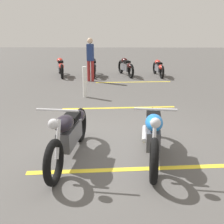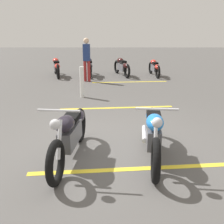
{
  "view_description": "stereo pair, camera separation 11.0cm",
  "coord_description": "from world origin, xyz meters",
  "px_view_note": "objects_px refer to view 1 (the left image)",
  "views": [
    {
      "loc": [
        -4.79,
        -0.11,
        2.12
      ],
      "look_at": [
        0.01,
        0.0,
        0.65
      ],
      "focal_mm": 43.07,
      "sensor_mm": 36.0,
      "label": 1
    },
    {
      "loc": [
        -4.79,
        0.0,
        2.12
      ],
      "look_at": [
        0.01,
        0.0,
        0.65
      ],
      "focal_mm": 43.07,
      "sensor_mm": 36.0,
      "label": 2
    }
  ],
  "objects_px": {
    "motorcycle_row_right": "(61,67)",
    "motorcycle_row_left": "(126,66)",
    "bystander_near_row": "(90,57)",
    "motorcycle_row_center": "(93,67)",
    "motorcycle_dark_foreground": "(70,132)",
    "bollard_post": "(85,82)",
    "motorcycle_row_far_left": "(159,68)",
    "motorcycle_bright_foreground": "(153,131)"
  },
  "relations": [
    {
      "from": "motorcycle_row_right",
      "to": "motorcycle_row_left",
      "type": "bearing_deg",
      "value": -102.17
    },
    {
      "from": "motorcycle_row_right",
      "to": "bystander_near_row",
      "type": "height_order",
      "value": "bystander_near_row"
    },
    {
      "from": "motorcycle_row_center",
      "to": "motorcycle_row_right",
      "type": "bearing_deg",
      "value": 86.44
    },
    {
      "from": "motorcycle_dark_foreground",
      "to": "bollard_post",
      "type": "xyz_separation_m",
      "value": [
        4.38,
        0.27,
        0.04
      ]
    },
    {
      "from": "motorcycle_row_center",
      "to": "bystander_near_row",
      "type": "distance_m",
      "value": 1.48
    },
    {
      "from": "motorcycle_dark_foreground",
      "to": "motorcycle_row_right",
      "type": "relative_size",
      "value": 1.02
    },
    {
      "from": "motorcycle_dark_foreground",
      "to": "motorcycle_row_far_left",
      "type": "xyz_separation_m",
      "value": [
        8.59,
        -2.73,
        -0.05
      ]
    },
    {
      "from": "motorcycle_row_far_left",
      "to": "motorcycle_row_center",
      "type": "bearing_deg",
      "value": 84.5
    },
    {
      "from": "bystander_near_row",
      "to": "bollard_post",
      "type": "distance_m",
      "value": 2.9
    },
    {
      "from": "motorcycle_row_right",
      "to": "bystander_near_row",
      "type": "distance_m",
      "value": 2.08
    },
    {
      "from": "motorcycle_row_center",
      "to": "motorcycle_row_left",
      "type": "bearing_deg",
      "value": -94.44
    },
    {
      "from": "motorcycle_row_left",
      "to": "motorcycle_row_center",
      "type": "height_order",
      "value": "motorcycle_row_center"
    },
    {
      "from": "bollard_post",
      "to": "motorcycle_row_far_left",
      "type": "bearing_deg",
      "value": -35.45
    },
    {
      "from": "motorcycle_bright_foreground",
      "to": "motorcycle_row_left",
      "type": "bearing_deg",
      "value": -172.68
    },
    {
      "from": "bystander_near_row",
      "to": "motorcycle_row_right",
      "type": "bearing_deg",
      "value": -112.52
    },
    {
      "from": "motorcycle_row_far_left",
      "to": "motorcycle_row_right",
      "type": "xyz_separation_m",
      "value": [
        -0.09,
        4.64,
        0.05
      ]
    },
    {
      "from": "motorcycle_bright_foreground",
      "to": "motorcycle_dark_foreground",
      "type": "relative_size",
      "value": 1.0
    },
    {
      "from": "motorcycle_row_left",
      "to": "motorcycle_row_right",
      "type": "relative_size",
      "value": 0.98
    },
    {
      "from": "motorcycle_row_right",
      "to": "motorcycle_row_center",
      "type": "bearing_deg",
      "value": -101.73
    },
    {
      "from": "motorcycle_dark_foreground",
      "to": "bystander_near_row",
      "type": "bearing_deg",
      "value": -171.12
    },
    {
      "from": "motorcycle_row_right",
      "to": "bollard_post",
      "type": "height_order",
      "value": "bollard_post"
    },
    {
      "from": "motorcycle_dark_foreground",
      "to": "bystander_near_row",
      "type": "xyz_separation_m",
      "value": [
        7.23,
        0.36,
        0.55
      ]
    },
    {
      "from": "motorcycle_bright_foreground",
      "to": "bystander_near_row",
      "type": "relative_size",
      "value": 1.23
    },
    {
      "from": "motorcycle_row_center",
      "to": "motorcycle_row_right",
      "type": "distance_m",
      "value": 1.55
    },
    {
      "from": "motorcycle_row_far_left",
      "to": "motorcycle_row_right",
      "type": "height_order",
      "value": "motorcycle_row_right"
    },
    {
      "from": "motorcycle_bright_foreground",
      "to": "bystander_near_row",
      "type": "distance_m",
      "value": 7.39
    },
    {
      "from": "motorcycle_bright_foreground",
      "to": "bollard_post",
      "type": "bearing_deg",
      "value": -152.81
    },
    {
      "from": "motorcycle_dark_foreground",
      "to": "motorcycle_row_far_left",
      "type": "distance_m",
      "value": 9.02
    },
    {
      "from": "motorcycle_row_far_left",
      "to": "motorcycle_row_right",
      "type": "relative_size",
      "value": 0.92
    },
    {
      "from": "motorcycle_dark_foreground",
      "to": "bystander_near_row",
      "type": "relative_size",
      "value": 1.23
    },
    {
      "from": "motorcycle_row_left",
      "to": "bystander_near_row",
      "type": "height_order",
      "value": "bystander_near_row"
    },
    {
      "from": "motorcycle_bright_foreground",
      "to": "motorcycle_dark_foreground",
      "type": "xyz_separation_m",
      "value": [
        -0.08,
        1.41,
        0.0
      ]
    },
    {
      "from": "motorcycle_bright_foreground",
      "to": "motorcycle_row_far_left",
      "type": "distance_m",
      "value": 8.62
    },
    {
      "from": "motorcycle_row_right",
      "to": "motorcycle_dark_foreground",
      "type": "bearing_deg",
      "value": 177.07
    },
    {
      "from": "motorcycle_row_left",
      "to": "bollard_post",
      "type": "xyz_separation_m",
      "value": [
        -4.31,
        1.46,
        0.05
      ]
    },
    {
      "from": "motorcycle_dark_foreground",
      "to": "bollard_post",
      "type": "distance_m",
      "value": 4.38
    },
    {
      "from": "motorcycle_row_far_left",
      "to": "bystander_near_row",
      "type": "relative_size",
      "value": 1.11
    },
    {
      "from": "motorcycle_row_far_left",
      "to": "motorcycle_row_left",
      "type": "relative_size",
      "value": 0.94
    },
    {
      "from": "motorcycle_row_right",
      "to": "bollard_post",
      "type": "xyz_separation_m",
      "value": [
        -4.12,
        -1.64,
        0.04
      ]
    },
    {
      "from": "motorcycle_row_far_left",
      "to": "motorcycle_row_center",
      "type": "height_order",
      "value": "motorcycle_row_center"
    },
    {
      "from": "motorcycle_bright_foreground",
      "to": "motorcycle_row_right",
      "type": "distance_m",
      "value": 9.05
    },
    {
      "from": "motorcycle_row_right",
      "to": "bollard_post",
      "type": "relative_size",
      "value": 2.17
    }
  ]
}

